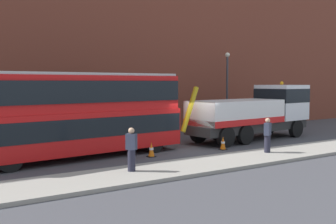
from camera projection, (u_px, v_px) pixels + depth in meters
ground_plane at (187, 148)px, 21.82m from camera, size 120.00×120.00×0.00m
near_kerb at (241, 160)px, 18.29m from camera, size 60.00×2.80×0.15m
building_facade at (125, 17)px, 27.47m from camera, size 60.00×1.50×16.00m
recovery_tow_truck at (255, 112)px, 25.24m from camera, size 10.23×3.46×3.67m
double_decker_bus at (74, 112)px, 18.78m from camera, size 11.19×3.56×4.06m
pedestrian_onlooker at (131, 150)px, 15.52m from camera, size 0.45×0.47×1.71m
pedestrian_bystander at (267, 136)px, 19.66m from camera, size 0.47×0.41×1.71m
traffic_cone_near_bus at (151, 150)px, 19.31m from camera, size 0.36×0.36×0.72m
traffic_cone_midway at (223, 143)px, 21.34m from camera, size 0.36×0.36×0.72m
street_lamp at (227, 84)px, 29.97m from camera, size 0.36×0.36×5.83m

